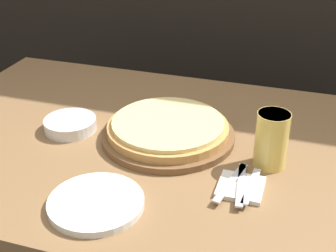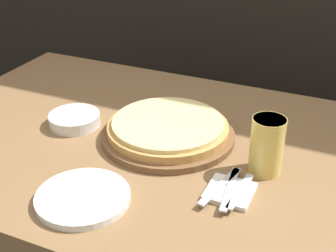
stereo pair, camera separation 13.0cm
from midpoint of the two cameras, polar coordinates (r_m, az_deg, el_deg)
The scene contains 9 objects.
dining_table at distance 1.56m, azimuth 2.77°, elevation -14.37°, with size 1.58×0.98×0.76m.
pizza_on_board at distance 1.35m, azimuth 2.76°, elevation -0.60°, with size 0.39×0.39×0.06m.
beer_glass at distance 1.21m, azimuth 15.02°, elevation -2.14°, with size 0.09×0.09×0.15m.
dinner_plate at distance 1.12m, azimuth -7.06°, elevation -8.76°, with size 0.22×0.22×0.02m.
side_bowl at distance 1.44m, azimuth -8.81°, elevation 0.72°, with size 0.16×0.16×0.04m.
napkin_stack at distance 1.15m, azimuth 10.79°, elevation -7.96°, with size 0.11×0.11×0.01m.
fork at distance 1.15m, azimuth 9.62°, elevation -7.35°, with size 0.05×0.18×0.00m.
dinner_knife at distance 1.15m, azimuth 10.83°, elevation -7.62°, with size 0.04×0.18×0.00m.
spoon at distance 1.14m, azimuth 12.05°, elevation -7.89°, with size 0.03×0.15×0.00m.
Camera 2 is at (0.46, -1.05, 1.44)m, focal length 50.00 mm.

